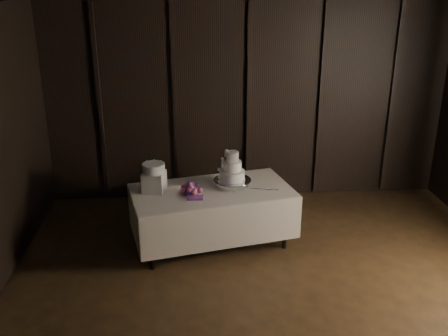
# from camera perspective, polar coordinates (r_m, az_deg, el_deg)

# --- Properties ---
(room) EXTENTS (6.08, 7.08, 3.08)m
(room) POSITION_cam_1_polar(r_m,az_deg,el_deg) (4.26, 8.15, -3.37)
(room) COLOR black
(room) RESTS_ON ground
(display_table) EXTENTS (2.17, 1.46, 0.76)m
(display_table) POSITION_cam_1_polar(r_m,az_deg,el_deg) (6.39, -1.35, -5.35)
(display_table) COLOR beige
(display_table) RESTS_ON ground
(cake_stand) EXTENTS (0.49, 0.49, 0.09)m
(cake_stand) POSITION_cam_1_polar(r_m,az_deg,el_deg) (6.34, 0.95, -1.72)
(cake_stand) COLOR silver
(cake_stand) RESTS_ON display_table
(wedding_cake) EXTENTS (0.35, 0.31, 0.37)m
(wedding_cake) POSITION_cam_1_polar(r_m,az_deg,el_deg) (6.25, 0.73, -0.15)
(wedding_cake) COLOR white
(wedding_cake) RESTS_ON cake_stand
(bouquet) EXTENTS (0.32, 0.42, 0.20)m
(bouquet) POSITION_cam_1_polar(r_m,az_deg,el_deg) (6.09, -3.83, -2.51)
(bouquet) COLOR #C9517A
(bouquet) RESTS_ON display_table
(box_pedestal) EXTENTS (0.31, 0.31, 0.25)m
(box_pedestal) POSITION_cam_1_polar(r_m,az_deg,el_deg) (6.23, -7.98, -1.56)
(box_pedestal) COLOR white
(box_pedestal) RESTS_ON display_table
(small_cake) EXTENTS (0.29, 0.29, 0.11)m
(small_cake) POSITION_cam_1_polar(r_m,az_deg,el_deg) (6.16, -8.06, -0.01)
(small_cake) COLOR white
(small_cake) RESTS_ON box_pedestal
(cake_knife) EXTENTS (0.37, 0.11, 0.01)m
(cake_knife) POSITION_cam_1_polar(r_m,az_deg,el_deg) (6.27, 4.15, -2.41)
(cake_knife) COLOR silver
(cake_knife) RESTS_ON display_table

